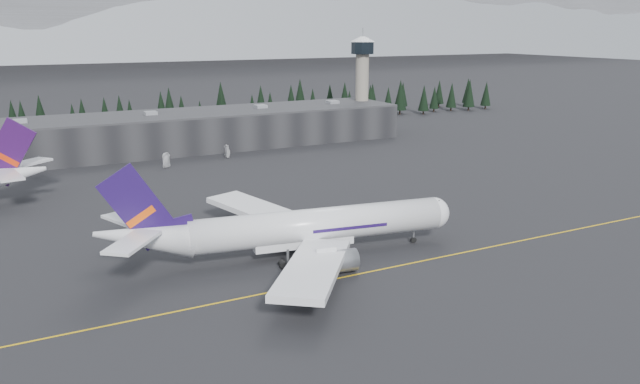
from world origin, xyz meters
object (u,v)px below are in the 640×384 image
gse_vehicle_b (228,155)px  gse_vehicle_a (166,166)px  jet_main (288,229)px  control_tower (362,73)px  terminal (181,131)px

gse_vehicle_b → gse_vehicle_a: bearing=-82.1°
jet_main → gse_vehicle_b: jet_main is taller
jet_main → gse_vehicle_a: size_ratio=14.16×
control_tower → jet_main: bearing=-126.4°
jet_main → gse_vehicle_b: 94.44m
terminal → control_tower: (75.00, 3.00, 17.11)m
terminal → control_tower: size_ratio=4.24×
jet_main → gse_vehicle_a: (-1.12, 86.26, -4.90)m
control_tower → gse_vehicle_a: size_ratio=8.02×
jet_main → control_tower: bearing=62.5°
terminal → gse_vehicle_a: 30.92m
terminal → gse_vehicle_b: terminal is taller
control_tower → jet_main: control_tower is taller
terminal → jet_main: (-11.27, -114.02, -0.75)m
terminal → gse_vehicle_a: size_ratio=34.03×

